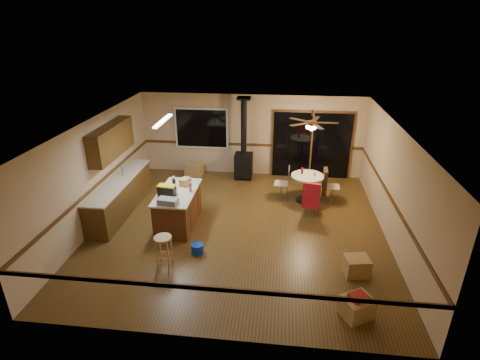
% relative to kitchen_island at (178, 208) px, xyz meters
% --- Properties ---
extents(floor, '(7.00, 7.00, 0.00)m').
position_rel_kitchen_island_xyz_m(floor, '(1.50, 0.00, -0.45)').
color(floor, '#513716').
rests_on(floor, ground).
extents(ceiling, '(7.00, 7.00, 0.00)m').
position_rel_kitchen_island_xyz_m(ceiling, '(1.50, 0.00, 2.15)').
color(ceiling, silver).
rests_on(ceiling, ground).
extents(wall_back, '(7.00, 0.00, 7.00)m').
position_rel_kitchen_island_xyz_m(wall_back, '(1.50, 3.50, 0.85)').
color(wall_back, tan).
rests_on(wall_back, ground).
extents(wall_front, '(7.00, 0.00, 7.00)m').
position_rel_kitchen_island_xyz_m(wall_front, '(1.50, -3.50, 0.85)').
color(wall_front, tan).
rests_on(wall_front, ground).
extents(wall_left, '(0.00, 7.00, 7.00)m').
position_rel_kitchen_island_xyz_m(wall_left, '(-2.00, 0.00, 0.85)').
color(wall_left, tan).
rests_on(wall_left, ground).
extents(wall_right, '(0.00, 7.00, 7.00)m').
position_rel_kitchen_island_xyz_m(wall_right, '(5.00, 0.00, 0.85)').
color(wall_right, tan).
rests_on(wall_right, ground).
extents(chair_rail, '(7.00, 7.00, 0.08)m').
position_rel_kitchen_island_xyz_m(chair_rail, '(1.50, 0.00, 0.55)').
color(chair_rail, '#4E2E13').
rests_on(chair_rail, ground).
extents(window, '(1.72, 0.10, 1.32)m').
position_rel_kitchen_island_xyz_m(window, '(-0.10, 3.45, 1.05)').
color(window, black).
rests_on(window, ground).
extents(sliding_door, '(2.52, 0.10, 2.10)m').
position_rel_kitchen_island_xyz_m(sliding_door, '(3.40, 3.45, 0.60)').
color(sliding_door, black).
rests_on(sliding_door, ground).
extents(lower_cabinets, '(0.60, 3.00, 0.86)m').
position_rel_kitchen_island_xyz_m(lower_cabinets, '(-1.70, 0.50, -0.02)').
color(lower_cabinets, '#513514').
rests_on(lower_cabinets, ground).
extents(countertop, '(0.64, 3.04, 0.04)m').
position_rel_kitchen_island_xyz_m(countertop, '(-1.70, 0.50, 0.43)').
color(countertop, beige).
rests_on(countertop, lower_cabinets).
extents(upper_cabinets, '(0.35, 2.00, 0.80)m').
position_rel_kitchen_island_xyz_m(upper_cabinets, '(-1.83, 0.70, 1.45)').
color(upper_cabinets, '#513514').
rests_on(upper_cabinets, ground).
extents(kitchen_island, '(0.88, 1.68, 0.90)m').
position_rel_kitchen_island_xyz_m(kitchen_island, '(0.00, 0.00, 0.00)').
color(kitchen_island, '#532914').
rests_on(kitchen_island, ground).
extents(wood_stove, '(0.55, 0.50, 2.52)m').
position_rel_kitchen_island_xyz_m(wood_stove, '(1.30, 3.05, 0.28)').
color(wood_stove, black).
rests_on(wood_stove, ground).
extents(ceiling_fan, '(0.24, 0.24, 0.55)m').
position_rel_kitchen_island_xyz_m(ceiling_fan, '(3.21, 1.66, 1.76)').
color(ceiling_fan, brown).
rests_on(ceiling_fan, ceiling).
extents(fluorescent_strip, '(0.10, 1.20, 0.04)m').
position_rel_kitchen_island_xyz_m(fluorescent_strip, '(-0.30, 0.30, 2.11)').
color(fluorescent_strip, white).
rests_on(fluorescent_strip, ceiling).
extents(toolbox_grey, '(0.47, 0.30, 0.14)m').
position_rel_kitchen_island_xyz_m(toolbox_grey, '(-0.02, -0.66, 0.52)').
color(toolbox_grey, slate).
rests_on(toolbox_grey, kitchen_island).
extents(toolbox_black, '(0.42, 0.25, 0.22)m').
position_rel_kitchen_island_xyz_m(toolbox_black, '(-0.18, -0.21, 0.56)').
color(toolbox_black, black).
rests_on(toolbox_black, kitchen_island).
extents(toolbox_yellow_lid, '(0.43, 0.25, 0.03)m').
position_rel_kitchen_island_xyz_m(toolbox_yellow_lid, '(-0.18, -0.21, 0.69)').
color(toolbox_yellow_lid, gold).
rests_on(toolbox_yellow_lid, toolbox_black).
extents(box_on_island, '(0.28, 0.32, 0.18)m').
position_rel_kitchen_island_xyz_m(box_on_island, '(0.11, 0.39, 0.54)').
color(box_on_island, '#A07D47').
rests_on(box_on_island, kitchen_island).
extents(bottle_dark, '(0.08, 0.08, 0.29)m').
position_rel_kitchen_island_xyz_m(bottle_dark, '(-0.09, 0.09, 0.59)').
color(bottle_dark, black).
rests_on(bottle_dark, kitchen_island).
extents(bottle_pink, '(0.09, 0.09, 0.23)m').
position_rel_kitchen_island_xyz_m(bottle_pink, '(0.32, 0.05, 0.56)').
color(bottle_pink, '#D84C8C').
rests_on(bottle_pink, kitchen_island).
extents(bottle_white, '(0.07, 0.07, 0.20)m').
position_rel_kitchen_island_xyz_m(bottle_white, '(-0.20, 0.46, 0.54)').
color(bottle_white, white).
rests_on(bottle_white, kitchen_island).
extents(bar_stool, '(0.45, 0.45, 0.67)m').
position_rel_kitchen_island_xyz_m(bar_stool, '(0.14, -1.66, -0.12)').
color(bar_stool, tan).
rests_on(bar_stool, floor).
extents(blue_bucket, '(0.33, 0.33, 0.23)m').
position_rel_kitchen_island_xyz_m(blue_bucket, '(0.73, -1.18, -0.34)').
color(blue_bucket, '#0C35B2').
rests_on(blue_bucket, floor).
extents(dining_table, '(0.90, 0.90, 0.78)m').
position_rel_kitchen_island_xyz_m(dining_table, '(3.21, 1.66, 0.08)').
color(dining_table, black).
rests_on(dining_table, ground).
extents(glass_red, '(0.08, 0.08, 0.17)m').
position_rel_kitchen_island_xyz_m(glass_red, '(3.06, 1.76, 0.41)').
color(glass_red, '#590C14').
rests_on(glass_red, dining_table).
extents(glass_cream, '(0.07, 0.07, 0.13)m').
position_rel_kitchen_island_xyz_m(glass_cream, '(3.39, 1.61, 0.39)').
color(glass_cream, beige).
rests_on(glass_cream, dining_table).
extents(chair_left, '(0.42, 0.41, 0.51)m').
position_rel_kitchen_island_xyz_m(chair_left, '(2.62, 1.76, 0.14)').
color(chair_left, tan).
rests_on(chair_left, ground).
extents(chair_near, '(0.50, 0.54, 0.70)m').
position_rel_kitchen_island_xyz_m(chair_near, '(3.28, 0.78, 0.14)').
color(chair_near, tan).
rests_on(chair_near, ground).
extents(chair_right, '(0.48, 0.44, 0.70)m').
position_rel_kitchen_island_xyz_m(chair_right, '(3.73, 1.72, 0.14)').
color(chair_right, tan).
rests_on(chair_right, ground).
extents(box_under_window, '(0.59, 0.51, 0.41)m').
position_rel_kitchen_island_xyz_m(box_under_window, '(-0.32, 3.10, -0.25)').
color(box_under_window, '#A07D47').
rests_on(box_under_window, floor).
extents(box_corner_a, '(0.64, 0.61, 0.38)m').
position_rel_kitchen_island_xyz_m(box_corner_a, '(3.88, -2.72, -0.26)').
color(box_corner_a, '#A07D47').
rests_on(box_corner_a, floor).
extents(box_corner_b, '(0.53, 0.48, 0.38)m').
position_rel_kitchen_island_xyz_m(box_corner_b, '(4.07, -1.53, -0.26)').
color(box_corner_b, '#A07D47').
rests_on(box_corner_b, floor).
extents(box_small_red, '(0.37, 0.35, 0.08)m').
position_rel_kitchen_island_xyz_m(box_small_red, '(3.88, -2.72, -0.03)').
color(box_small_red, maroon).
rests_on(box_small_red, box_corner_a).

